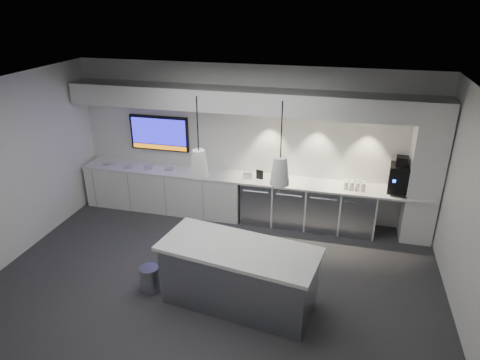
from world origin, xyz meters
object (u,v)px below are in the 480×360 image
(island, at_px, (239,276))
(coffee_machine, at_px, (400,177))
(bin, at_px, (150,279))
(wall_tv, at_px, (159,133))

(island, relative_size, coffee_machine, 3.55)
(island, height_order, coffee_machine, coffee_machine)
(bin, bearing_deg, wall_tv, 109.44)
(island, bearing_deg, coffee_machine, 57.36)
(coffee_machine, bearing_deg, island, -125.86)
(wall_tv, distance_m, bin, 3.34)
(bin, distance_m, coffee_machine, 4.63)
(bin, relative_size, coffee_machine, 0.62)
(wall_tv, height_order, bin, wall_tv)
(island, bearing_deg, wall_tv, 139.41)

